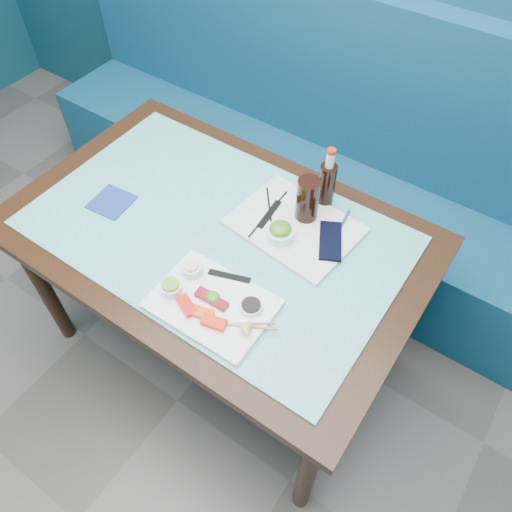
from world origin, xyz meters
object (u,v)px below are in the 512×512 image
Objects in this scene: sashimi_plate at (212,304)px; blue_napkin at (112,202)px; serving_tray at (295,226)px; seaweed_bowl at (280,234)px; booth_bench at (327,176)px; dining_table at (217,247)px; cola_bottle_body at (327,185)px; cola_glass at (308,199)px.

sashimi_plate reaches higher than blue_napkin.
seaweed_bowl is (-0.01, -0.07, 0.03)m from serving_tray.
booth_bench is 2.14× the size of dining_table.
sashimi_plate is 2.11× the size of cola_bottle_body.
dining_table is 3.99× the size of sashimi_plate.
dining_table is 0.28m from serving_tray.
booth_bench reaches higher than dining_table.
booth_bench is 8.55× the size of sashimi_plate.
cola_bottle_body reaches higher than seaweed_bowl.
seaweed_bowl is (0.02, 0.33, 0.02)m from sashimi_plate.
serving_tray is 2.42× the size of cola_bottle_body.
sashimi_plate is (0.18, -1.08, 0.39)m from booth_bench.
seaweed_bowl is 0.55× the size of cola_bottle_body.
booth_bench is 0.82m from cola_glass.
cola_glass reaches higher than seaweed_bowl.
blue_napkin is (-0.38, -0.94, 0.39)m from booth_bench.
dining_table is at bearing -157.79° from seaweed_bowl.
dining_table is at bearing 125.04° from sashimi_plate.
blue_napkin is (-0.38, -0.10, 0.09)m from dining_table.
dining_table is at bearing -126.82° from cola_bottle_body.
cola_bottle_body is (0.24, -0.52, 0.47)m from booth_bench.
cola_bottle_body is (0.24, 0.32, 0.17)m from dining_table.
booth_bench reaches higher than seaweed_bowl.
sashimi_plate reaches higher than dining_table.
dining_table is 0.43m from cola_bottle_body.
seaweed_bowl is at bearing -98.13° from cola_bottle_body.
sashimi_plate is at bearing -95.92° from cola_bottle_body.
booth_bench is 22.58× the size of blue_napkin.
booth_bench reaches higher than serving_tray.
serving_tray reaches higher than blue_napkin.
cola_glass is at bearing 83.36° from sashimi_plate.
serving_tray reaches higher than dining_table.
cola_glass is at bearing 81.25° from seaweed_bowl.
cola_bottle_body is at bearing 87.98° from serving_tray.
cola_glass is 0.95× the size of cola_bottle_body.
cola_glass is at bearing 43.66° from dining_table.
blue_napkin is at bearing -149.60° from serving_tray.
serving_tray is at bearing 36.54° from dining_table.
booth_bench reaches higher than sashimi_plate.
cola_bottle_body is at bearing 83.04° from sashimi_plate.
blue_napkin is at bearing 164.77° from sashimi_plate.
cola_glass reaches higher than dining_table.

